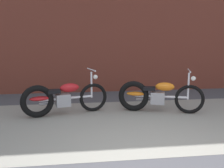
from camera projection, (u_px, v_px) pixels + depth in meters
The scene contains 5 objects.
ground_plane at pixel (157, 159), 3.97m from camera, with size 80.00×80.00×0.00m, color #47474C.
sidewalk_slab at pixel (133, 122), 5.68m from camera, with size 36.00×3.50×0.01m, color gray.
brick_building_wall at pixel (111, 12), 8.60m from camera, with size 36.00×0.50×5.06m, color brown.
motorcycle_red at pixel (59, 98), 6.10m from camera, with size 1.96×0.77×1.03m.
motorcycle_orange at pixel (154, 95), 6.36m from camera, with size 1.94×0.84×1.03m.
Camera 1 is at (-1.16, -3.59, 1.78)m, focal length 43.19 mm.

